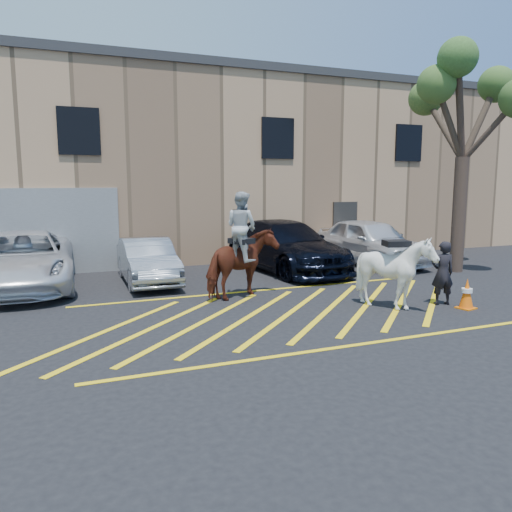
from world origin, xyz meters
name	(u,v)px	position (x,y,z in m)	size (l,w,h in m)	color
ground	(284,310)	(0.00, 0.00, 0.00)	(90.00, 90.00, 0.00)	black
car_white_pickup	(22,261)	(-5.78, 4.94, 0.81)	(2.68, 5.80, 1.61)	silver
car_silver_sedan	(147,261)	(-2.38, 4.49, 0.66)	(1.40, 4.01, 1.32)	gray
car_blue_suv	(285,246)	(2.35, 4.90, 0.84)	(2.35, 5.78, 1.68)	black
car_white_suv	(370,241)	(5.74, 4.82, 0.84)	(1.99, 4.95, 1.68)	silver
handler	(443,273)	(3.83, -0.95, 0.79)	(0.57, 0.38, 1.57)	black
warehouse	(169,167)	(-0.01, 11.99, 3.65)	(32.42, 10.20, 7.30)	tan
hatching_zone	(289,313)	(0.00, -0.30, 0.01)	(12.60, 5.12, 0.01)	yellow
mounted_bay	(242,255)	(-0.45, 1.62, 1.11)	(2.28, 1.81, 2.75)	maroon
saddled_white	(395,272)	(2.49, -0.85, 0.89)	(1.79, 1.92, 1.76)	white
traffic_cone	(467,294)	(4.10, -1.48, 0.37)	(0.45, 0.45, 0.73)	orange
tree	(466,97)	(7.59, 2.51, 5.69)	(3.99, 4.37, 7.31)	#45342A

